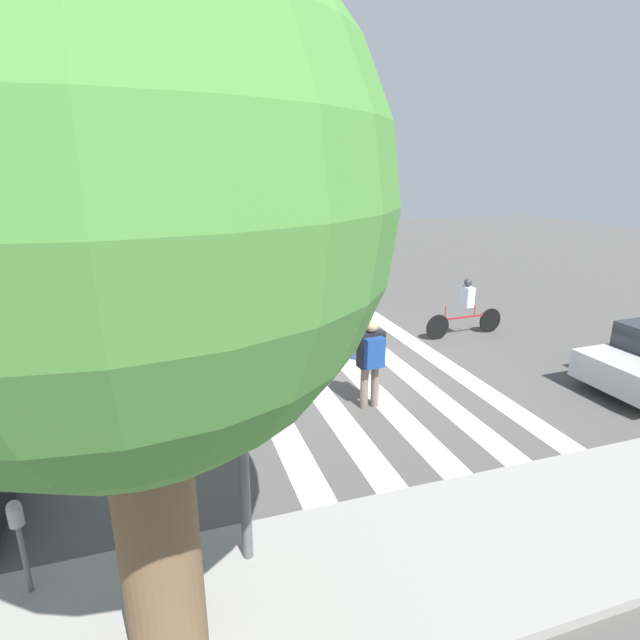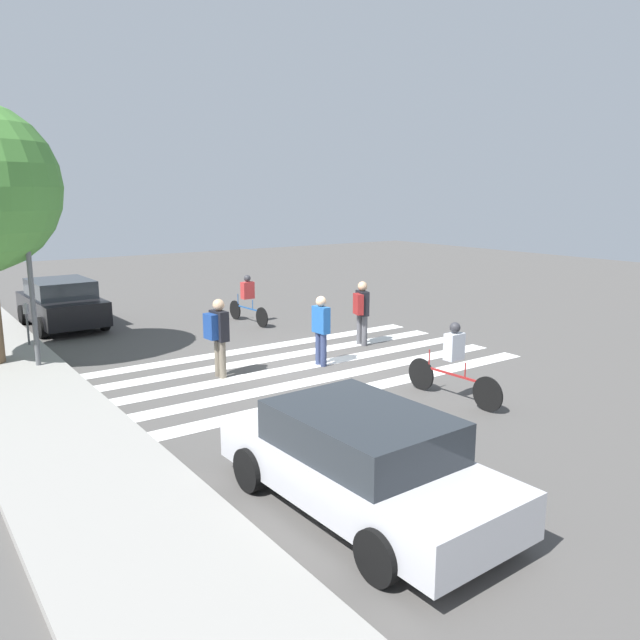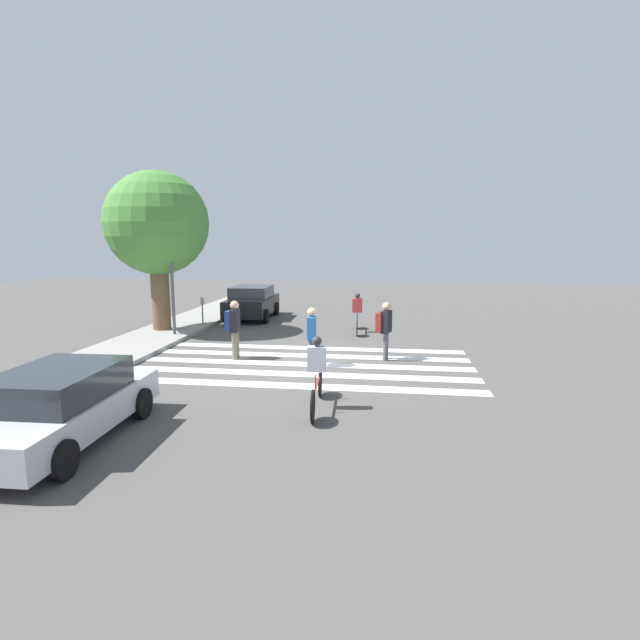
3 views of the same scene
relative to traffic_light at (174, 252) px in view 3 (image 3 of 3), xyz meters
The scene contains 13 objects.
ground_plane 7.20m from the traffic_light, 121.88° to the right, with size 60.00×60.00×0.00m, color #4C4947.
sidewalk_curb 4.71m from the traffic_light, 167.00° to the left, with size 36.00×2.50×0.14m.
crosswalk_stripes 7.20m from the traffic_light, 121.88° to the right, with size 5.00×10.00×0.01m.
traffic_light is the anchor object (origin of this frame).
parking_meter 3.27m from the traffic_light, ahead, with size 0.15×0.15×1.29m.
street_tree 1.74m from the traffic_light, 48.88° to the left, with size 4.01×4.01×6.34m.
pedestrian_adult_tall_backpack 4.88m from the traffic_light, 133.52° to the right, with size 0.53×0.45×1.84m.
pedestrian_child_with_backpack 7.08m from the traffic_light, 121.85° to the right, with size 0.49×0.26×1.74m.
pedestrian_adult_yellow_jacket 8.50m from the traffic_light, 107.65° to the right, with size 0.55×0.51×1.81m.
cyclist_mid_street 9.96m from the traffic_light, 138.75° to the right, with size 2.45×0.41×1.64m.
cyclist_near_curb 7.40m from the traffic_light, 73.33° to the right, with size 2.29×0.41×1.60m.
car_parked_silver_sedan 10.23m from the traffic_light, 168.61° to the right, with size 4.44×2.11×1.39m.
car_parked_dark_suv 5.67m from the traffic_light, 18.09° to the right, with size 4.06×2.11×1.53m.
Camera 3 is at (-14.38, -2.40, 3.73)m, focal length 28.00 mm.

